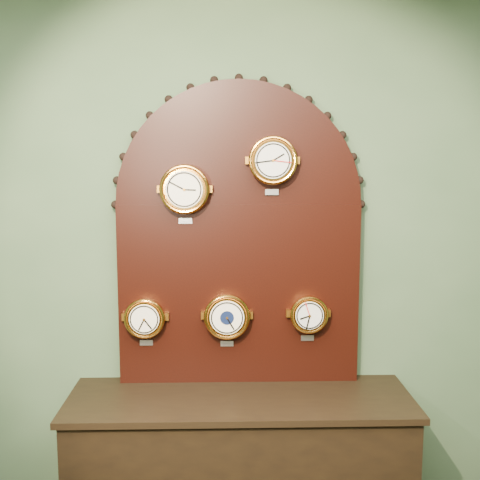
{
  "coord_description": "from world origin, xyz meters",
  "views": [
    {
      "loc": [
        -0.07,
        -0.46,
        1.95
      ],
      "look_at": [
        0.0,
        2.25,
        1.58
      ],
      "focal_mm": 44.44,
      "sensor_mm": 36.0,
      "label": 1
    }
  ],
  "objects_px": {
    "display_board": "(239,225)",
    "tide_clock": "(309,314)",
    "hygrometer": "(145,318)",
    "barometer": "(227,316)",
    "roman_clock": "(185,189)",
    "arabic_clock": "(273,160)"
  },
  "relations": [
    {
      "from": "display_board",
      "to": "tide_clock",
      "type": "bearing_deg",
      "value": -10.79
    },
    {
      "from": "display_board",
      "to": "hygrometer",
      "type": "bearing_deg",
      "value": -171.92
    },
    {
      "from": "hygrometer",
      "to": "tide_clock",
      "type": "distance_m",
      "value": 0.81
    },
    {
      "from": "barometer",
      "to": "tide_clock",
      "type": "distance_m",
      "value": 0.4
    },
    {
      "from": "roman_clock",
      "to": "tide_clock",
      "type": "distance_m",
      "value": 0.86
    },
    {
      "from": "display_board",
      "to": "tide_clock",
      "type": "height_order",
      "value": "display_board"
    },
    {
      "from": "arabic_clock",
      "to": "hygrometer",
      "type": "relative_size",
      "value": 1.13
    },
    {
      "from": "arabic_clock",
      "to": "barometer",
      "type": "distance_m",
      "value": 0.79
    },
    {
      "from": "display_board",
      "to": "tide_clock",
      "type": "relative_size",
      "value": 6.37
    },
    {
      "from": "barometer",
      "to": "tide_clock",
      "type": "height_order",
      "value": "barometer"
    },
    {
      "from": "roman_clock",
      "to": "hygrometer",
      "type": "bearing_deg",
      "value": 179.72
    },
    {
      "from": "hygrometer",
      "to": "tide_clock",
      "type": "relative_size",
      "value": 1.05
    },
    {
      "from": "hygrometer",
      "to": "display_board",
      "type": "bearing_deg",
      "value": 8.08
    },
    {
      "from": "arabic_clock",
      "to": "hygrometer",
      "type": "distance_m",
      "value": 0.99
    },
    {
      "from": "arabic_clock",
      "to": "display_board",
      "type": "bearing_deg",
      "value": 157.29
    },
    {
      "from": "barometer",
      "to": "display_board",
      "type": "bearing_deg",
      "value": 47.7
    },
    {
      "from": "arabic_clock",
      "to": "tide_clock",
      "type": "relative_size",
      "value": 1.18
    },
    {
      "from": "hygrometer",
      "to": "barometer",
      "type": "height_order",
      "value": "barometer"
    },
    {
      "from": "roman_clock",
      "to": "tide_clock",
      "type": "height_order",
      "value": "roman_clock"
    },
    {
      "from": "roman_clock",
      "to": "hygrometer",
      "type": "height_order",
      "value": "roman_clock"
    },
    {
      "from": "roman_clock",
      "to": "hygrometer",
      "type": "distance_m",
      "value": 0.66
    },
    {
      "from": "display_board",
      "to": "arabic_clock",
      "type": "distance_m",
      "value": 0.36
    }
  ]
}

